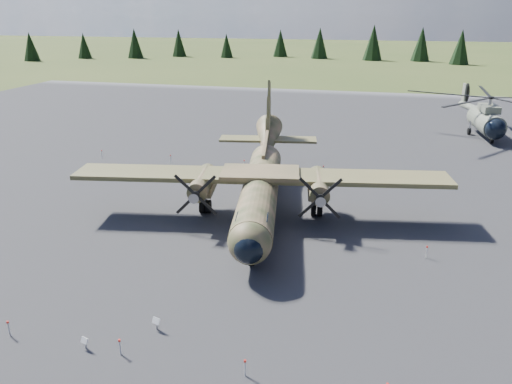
# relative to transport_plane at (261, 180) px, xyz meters

# --- Properties ---
(ground) EXTENTS (500.00, 500.00, 0.00)m
(ground) POSITION_rel_transport_plane_xyz_m (-4.31, -5.15, -2.68)
(ground) COLOR #4A5224
(ground) RESTS_ON ground
(apron) EXTENTS (120.00, 120.00, 0.04)m
(apron) POSITION_rel_transport_plane_xyz_m (-4.31, 4.85, -2.68)
(apron) COLOR #5B5A5F
(apron) RESTS_ON ground
(transport_plane) EXTENTS (28.33, 25.51, 9.33)m
(transport_plane) POSITION_rel_transport_plane_xyz_m (0.00, 0.00, 0.00)
(transport_plane) COLOR #394223
(transport_plane) RESTS_ON ground
(helicopter_near) EXTENTS (22.32, 25.03, 5.19)m
(helicopter_near) POSITION_rel_transport_plane_xyz_m (21.57, 30.69, 1.00)
(helicopter_near) COLOR gray
(helicopter_near) RESTS_ON ground
(info_placard_left) EXTENTS (0.43, 0.28, 0.63)m
(info_placard_left) POSITION_rel_transport_plane_xyz_m (-4.14, -18.66, -2.26)
(info_placard_left) COLOR gray
(info_placard_left) RESTS_ON ground
(info_placard_right) EXTENTS (0.48, 0.33, 0.70)m
(info_placard_right) POSITION_rel_transport_plane_xyz_m (-1.48, -16.47, -2.21)
(info_placard_right) COLOR gray
(info_placard_right) RESTS_ON ground
(barrier_fence) EXTENTS (33.12, 29.62, 0.85)m
(barrier_fence) POSITION_rel_transport_plane_xyz_m (-4.77, -5.23, -2.17)
(barrier_fence) COLOR silver
(barrier_fence) RESTS_ON ground
(treeline) EXTENTS (293.82, 292.71, 10.87)m
(treeline) POSITION_rel_transport_plane_xyz_m (0.59, -3.16, 2.07)
(treeline) COLOR black
(treeline) RESTS_ON ground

